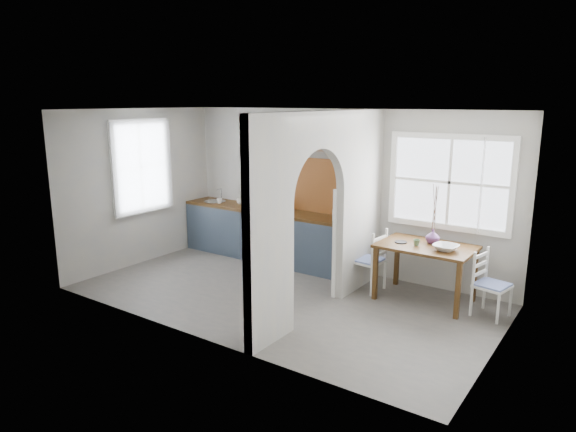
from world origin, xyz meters
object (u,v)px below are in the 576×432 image
Objects in this scene: kettle at (337,214)px; vase at (433,236)px; chair_right at (492,285)px; chair_left at (367,259)px; dining_table at (425,273)px.

kettle is 1.54m from vase.
kettle is (-2.40, 0.21, 0.58)m from chair_right.
chair_left is at bearing -166.04° from vase.
dining_table is at bearing -101.85° from vase.
dining_table is 5.77× the size of kettle.
vase is (0.03, 0.14, 0.50)m from dining_table.
chair_right is at bearing -19.10° from kettle.
vase is at bearing -15.11° from kettle.
chair_right is (1.74, 0.03, -0.03)m from chair_left.
kettle reaches higher than chair_right.
vase is at bearing 79.05° from dining_table.
dining_table is 0.90m from chair_right.
kettle reaches higher than vase.
vase is (1.53, -0.03, -0.12)m from kettle.
kettle is at bearing 96.81° from chair_right.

